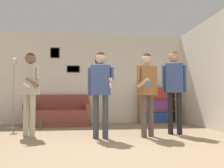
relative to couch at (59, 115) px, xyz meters
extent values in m
plane|color=#937A5B|center=(1.11, -3.42, -0.28)|extent=(20.00, 20.00, 0.00)
cube|color=silver|center=(1.11, 0.42, 1.07)|extent=(7.61, 0.06, 2.70)
cube|color=black|center=(1.14, 0.38, 1.62)|extent=(0.25, 0.02, 0.22)
cube|color=beige|center=(1.14, 0.37, 1.62)|extent=(0.20, 0.01, 0.18)
cube|color=black|center=(0.36, 0.38, 1.33)|extent=(0.37, 0.02, 0.20)
cube|color=beige|center=(0.36, 0.37, 1.33)|extent=(0.33, 0.01, 0.16)
cube|color=black|center=(-0.19, 0.38, 1.81)|extent=(0.26, 0.02, 0.31)
cube|color=gray|center=(-0.19, 0.37, 1.81)|extent=(0.22, 0.01, 0.27)
cube|color=silver|center=(3.75, -1.51, 1.07)|extent=(0.06, 6.21, 2.70)
cube|color=brown|center=(0.00, -0.05, -0.23)|extent=(1.72, 0.80, 0.10)
cube|color=brown|center=(0.00, -0.05, -0.02)|extent=(1.66, 0.74, 0.32)
cube|color=brown|center=(0.00, 0.28, 0.35)|extent=(1.66, 0.14, 0.42)
cube|color=brown|center=(-0.80, -0.05, 0.23)|extent=(0.12, 0.74, 0.18)
cube|color=brown|center=(0.80, -0.05, 0.23)|extent=(0.12, 0.74, 0.18)
cube|color=olive|center=(2.32, 0.20, 0.25)|extent=(0.02, 0.30, 1.07)
cube|color=olive|center=(3.39, 0.20, 0.25)|extent=(0.02, 0.30, 1.07)
cube|color=olive|center=(2.85, 0.34, 0.25)|extent=(1.09, 0.01, 1.07)
cube|color=olive|center=(2.85, 0.20, -0.27)|extent=(1.04, 0.30, 0.02)
cube|color=olive|center=(2.85, 0.20, 0.77)|extent=(1.04, 0.30, 0.02)
cube|color=olive|center=(2.85, 0.20, 0.07)|extent=(1.04, 0.30, 0.02)
cube|color=olive|center=(2.85, 0.20, 0.43)|extent=(1.04, 0.30, 0.02)
cube|color=#2847A3|center=(2.85, 0.19, -0.11)|extent=(0.90, 0.26, 0.30)
cube|color=#7F3889|center=(2.85, 0.19, 0.25)|extent=(0.90, 0.26, 0.30)
cube|color=red|center=(2.85, 0.19, 0.60)|extent=(0.90, 0.26, 0.30)
cylinder|color=#ADA89E|center=(-1.06, -0.48, -0.27)|extent=(0.28, 0.28, 0.03)
cylinder|color=#ADA89E|center=(-1.06, -0.48, 0.54)|extent=(0.03, 0.03, 1.58)
sphere|color=beige|center=(-1.06, -0.48, 1.40)|extent=(0.16, 0.16, 0.16)
cylinder|color=#B7AD99|center=(-0.44, -1.61, 0.13)|extent=(0.11, 0.11, 0.82)
cylinder|color=#B7AD99|center=(-0.29, -1.71, 0.13)|extent=(0.11, 0.11, 0.82)
cube|color=#BCB2A3|center=(-0.37, -1.66, 0.83)|extent=(0.41, 0.37, 0.58)
sphere|color=brown|center=(-0.37, -1.66, 1.26)|extent=(0.21, 0.21, 0.21)
sphere|color=#382314|center=(-0.37, -1.66, 1.30)|extent=(0.18, 0.18, 0.18)
cylinder|color=#BCB2A3|center=(-0.19, -1.78, 0.96)|extent=(0.07, 0.07, 0.25)
cylinder|color=brown|center=(-0.26, -1.89, 0.77)|extent=(0.22, 0.29, 0.18)
cylinder|color=white|center=(-0.34, -2.01, 0.71)|extent=(0.11, 0.14, 0.09)
cylinder|color=#BCB2A3|center=(-0.55, -1.54, 0.81)|extent=(0.07, 0.07, 0.55)
cylinder|color=#3D4247|center=(0.94, -2.02, 0.12)|extent=(0.11, 0.11, 0.81)
cylinder|color=#3D4247|center=(1.12, -2.06, 0.12)|extent=(0.11, 0.11, 0.81)
cube|color=#384C84|center=(1.03, -2.04, 0.81)|extent=(0.39, 0.27, 0.57)
sphere|color=#D1A889|center=(1.03, -2.04, 1.23)|extent=(0.21, 0.21, 0.21)
sphere|color=#382314|center=(1.03, -2.04, 1.27)|extent=(0.18, 0.18, 0.18)
cylinder|color=#384C84|center=(1.24, -2.08, 0.94)|extent=(0.07, 0.07, 0.24)
cylinder|color=#D1A889|center=(1.22, -2.22, 0.75)|extent=(0.12, 0.30, 0.18)
cylinder|color=white|center=(1.19, -2.35, 0.69)|extent=(0.06, 0.15, 0.09)
cylinder|color=#384C84|center=(0.82, -2.00, 0.79)|extent=(0.07, 0.07, 0.54)
cylinder|color=brown|center=(1.88, -2.01, 0.12)|extent=(0.11, 0.11, 0.81)
cylinder|color=brown|center=(2.04, -1.93, 0.12)|extent=(0.11, 0.11, 0.81)
cube|color=#936033|center=(1.96, -1.97, 0.82)|extent=(0.41, 0.34, 0.58)
sphere|color=#D1A889|center=(1.96, -1.97, 1.24)|extent=(0.21, 0.21, 0.21)
sphere|color=#382314|center=(1.96, -1.97, 1.28)|extent=(0.18, 0.18, 0.18)
cylinder|color=#936033|center=(2.15, -1.88, 0.79)|extent=(0.07, 0.07, 0.54)
cylinder|color=#936033|center=(1.76, -2.07, 0.94)|extent=(0.07, 0.07, 0.24)
cylinder|color=#D1A889|center=(1.82, -2.19, 0.76)|extent=(0.19, 0.29, 0.18)
cylinder|color=blue|center=(1.88, -2.31, 0.71)|extent=(0.08, 0.08, 0.10)
cylinder|color=black|center=(2.53, -1.72, 0.15)|extent=(0.11, 0.11, 0.87)
cylinder|color=black|center=(2.69, -1.78, 0.15)|extent=(0.11, 0.11, 0.87)
cube|color=#384C84|center=(2.61, -1.75, 0.89)|extent=(0.41, 0.31, 0.62)
sphere|color=tan|center=(2.61, -1.75, 1.35)|extent=(0.22, 0.22, 0.22)
sphere|color=brown|center=(2.61, -1.75, 1.39)|extent=(0.19, 0.19, 0.19)
cylinder|color=#384C84|center=(2.81, -1.82, 0.87)|extent=(0.07, 0.07, 0.58)
cylinder|color=#384C84|center=(2.41, -1.67, 0.87)|extent=(0.07, 0.07, 0.58)
cylinder|color=#3D6638|center=(-0.34, -0.71, -0.20)|extent=(0.06, 0.06, 0.17)
cylinder|color=#3D6638|center=(-0.34, -0.71, -0.08)|extent=(0.03, 0.03, 0.07)
cylinder|color=red|center=(2.73, 0.20, 0.83)|extent=(0.07, 0.07, 0.10)
camera|label=1|loc=(0.79, -6.18, 0.50)|focal=35.00mm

